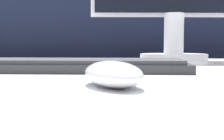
# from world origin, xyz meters

# --- Properties ---
(partition_panel) EXTENTS (5.00, 0.03, 1.13)m
(partition_panel) POSITION_xyz_m (0.00, 0.60, 0.56)
(partition_panel) COLOR black
(partition_panel) RESTS_ON ground_plane
(computer_mouse_near) EXTENTS (0.10, 0.13, 0.03)m
(computer_mouse_near) POSITION_xyz_m (0.05, -0.23, 0.76)
(computer_mouse_near) COLOR silver
(computer_mouse_near) RESTS_ON desk
(keyboard) EXTENTS (0.46, 0.15, 0.02)m
(keyboard) POSITION_xyz_m (-0.03, -0.02, 0.75)
(keyboard) COLOR #28282D
(keyboard) RESTS_ON desk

